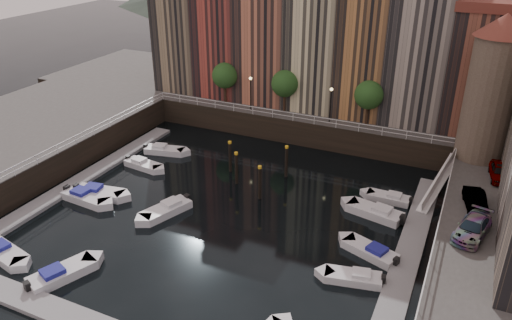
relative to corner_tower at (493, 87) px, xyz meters
The scene contains 25 objects.
ground 26.72m from the corner_tower, 144.06° to the right, with size 200.00×200.00×0.00m, color black.
quay_far 24.65m from the corner_tower, 150.10° to the left, with size 80.00×20.00×3.00m, color black.
dock_left 40.63m from the corner_tower, 156.82° to the right, with size 2.00×28.00×0.35m, color gray.
dock_right 18.84m from the corner_tower, 103.78° to the right, with size 2.00×28.00×0.35m, color gray.
far_terrace 18.98m from the corner_tower, 151.66° to the left, with size 48.70×10.30×17.50m.
corner_tower is the anchor object (origin of this frame).
promenade_trees 21.95m from the corner_tower, behind, with size 21.20×3.20×5.20m.
street_lamps 21.60m from the corner_tower, behind, with size 10.36×0.36×4.18m.
railings 23.10m from the corner_tower, 154.32° to the right, with size 36.08×34.04×0.52m.
gangway 9.86m from the corner_tower, 122.80° to the right, with size 2.78×8.32×3.73m.
mooring_pilings 23.70m from the corner_tower, 156.19° to the right, with size 6.12×5.62×3.78m.
boat_left_0 44.50m from the corner_tower, 139.01° to the right, with size 4.99×2.68×1.12m.
boat_left_1 39.34m from the corner_tower, 150.07° to the right, with size 5.23×2.23×1.19m.
boat_left_2 38.31m from the corner_tower, 151.27° to the right, with size 5.26×2.64×1.18m.
boat_left_3 35.56m from the corner_tower, 161.36° to the right, with size 4.60×2.13×1.04m.
boat_left_4 34.56m from the corner_tower, 167.98° to the right, with size 4.86×2.65×1.09m.
boat_right_1 23.10m from the corner_tower, 109.25° to the right, with size 4.52×2.42×1.01m.
boat_right_2 19.93m from the corner_tower, 112.06° to the right, with size 4.83×3.18×1.09m.
boat_right_3 15.94m from the corner_tower, 126.40° to the right, with size 5.39×2.90×1.21m.
boat_right_4 13.89m from the corner_tower, 135.00° to the right, with size 4.23×1.60×0.97m.
boat_near_1 40.36m from the corner_tower, 133.14° to the right, with size 3.53×5.25×1.19m.
car_a 8.03m from the corner_tower, 65.25° to the right, with size 1.63×4.06×1.38m, color gray.
car_b 12.48m from the corner_tower, 88.47° to the right, with size 1.41×4.04×1.33m, color gray.
car_c 16.23m from the corner_tower, 88.78° to the right, with size 1.93×4.74×1.37m, color gray.
boat_extra_574 31.93m from the corner_tower, 144.63° to the right, with size 3.32×5.14×1.16m.
Camera 1 is at (18.81, -34.79, 24.12)m, focal length 35.00 mm.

